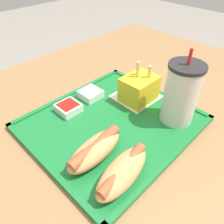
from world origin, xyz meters
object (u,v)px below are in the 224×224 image
soda_cup (181,94)px  sauce_cup_mayo (91,94)px  hot_dog_near (95,149)px  hot_dog_far (122,172)px  sauce_cup_ketchup (68,108)px  fries_carton (139,89)px

soda_cup → sauce_cup_mayo: bearing=-68.4°
soda_cup → hot_dog_near: size_ratio=1.25×
hot_dog_far → hot_dog_near: 0.08m
hot_dog_far → sauce_cup_ketchup: hot_dog_far is taller
soda_cup → fries_carton: (0.00, -0.12, -0.04)m
soda_cup → fries_carton: 0.12m
fries_carton → hot_dog_near: bearing=16.7°
fries_carton → sauce_cup_mayo: size_ratio=2.07×
hot_dog_far → fries_carton: size_ratio=1.30×
hot_dog_near → sauce_cup_mayo: (-0.13, -0.17, -0.01)m
hot_dog_near → sauce_cup_ketchup: size_ratio=2.65×
sauce_cup_ketchup → hot_dog_near: bearing=72.1°
hot_dog_near → sauce_cup_ketchup: 0.17m
hot_dog_far → soda_cup: bearing=-174.0°
hot_dog_near → fries_carton: (-0.22, -0.07, 0.01)m
soda_cup → sauce_cup_mayo: (0.09, -0.22, -0.06)m
soda_cup → sauce_cup_ketchup: soda_cup is taller
sauce_cup_ketchup → soda_cup: bearing=128.4°
hot_dog_far → sauce_cup_mayo: hot_dog_far is taller
soda_cup → hot_dog_near: bearing=-13.2°
hot_dog_far → sauce_cup_ketchup: size_ratio=2.69×
hot_dog_far → hot_dog_near: same height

